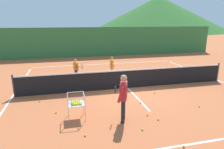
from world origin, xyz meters
TOP-DOWN VIEW (x-y plane):
  - ground_plane at (0.00, 0.00)m, footprint 120.00×120.00m
  - line_baseline_near at (0.00, -5.00)m, footprint 11.02×0.08m
  - line_baseline_far at (0.00, 5.99)m, footprint 11.02×0.08m
  - line_sideline_west at (-5.51, 0.00)m, footprint 0.08×10.99m
  - line_sideline_east at (5.51, 0.00)m, footprint 0.08×10.99m
  - line_service_center at (0.00, 0.00)m, footprint 0.08×5.62m
  - tennis_net at (0.00, 0.00)m, footprint 10.85×0.08m
  - instructor at (-1.22, -3.25)m, footprint 0.48×0.83m
  - student_0 at (-2.47, 2.16)m, footprint 0.55×0.51m
  - student_1 at (-0.40, 1.86)m, footprint 0.36×0.54m
  - ball_cart at (-2.78, -2.68)m, footprint 0.58×0.58m
  - tennis_ball_0 at (1.02, -1.05)m, footprint 0.07×0.07m
  - tennis_ball_1 at (-2.60, -3.90)m, footprint 0.07×0.07m
  - tennis_ball_3 at (-0.01, -3.51)m, footprint 0.07×0.07m
  - tennis_ball_4 at (-0.23, -3.10)m, footprint 0.07×0.07m
  - tennis_ball_5 at (-0.02, -5.08)m, footprint 0.07×0.07m
  - tennis_ball_6 at (-0.07, -1.99)m, footprint 0.07×0.07m
  - tennis_ball_7 at (-3.50, -2.13)m, footprint 0.07×0.07m
  - tennis_ball_8 at (-4.22, -0.84)m, footprint 0.07×0.07m
  - tennis_ball_9 at (2.09, -2.89)m, footprint 0.07×0.07m
  - tennis_ball_10 at (-0.80, -3.99)m, footprint 0.07×0.07m
  - windscreen_fence at (0.00, 9.58)m, footprint 24.25×0.08m
  - hill_0 at (27.56, 53.44)m, footprint 44.12×44.12m

SIDE VIEW (x-z plane):
  - ground_plane at x=0.00m, z-range 0.00..0.00m
  - line_baseline_near at x=0.00m, z-range 0.00..0.01m
  - line_baseline_far at x=0.00m, z-range 0.00..0.01m
  - line_sideline_west at x=-5.51m, z-range 0.00..0.01m
  - line_sideline_east at x=5.51m, z-range 0.00..0.01m
  - line_service_center at x=0.00m, z-range 0.00..0.01m
  - tennis_ball_0 at x=1.02m, z-range 0.00..0.07m
  - tennis_ball_1 at x=-2.60m, z-range 0.00..0.07m
  - tennis_ball_3 at x=-0.01m, z-range 0.00..0.07m
  - tennis_ball_4 at x=-0.23m, z-range 0.00..0.07m
  - tennis_ball_5 at x=-0.02m, z-range 0.00..0.07m
  - tennis_ball_6 at x=-0.07m, z-range 0.00..0.07m
  - tennis_ball_7 at x=-3.50m, z-range 0.00..0.07m
  - tennis_ball_8 at x=-4.22m, z-range 0.00..0.07m
  - tennis_ball_9 at x=2.09m, z-range 0.00..0.07m
  - tennis_ball_10 at x=-0.80m, z-range 0.00..0.07m
  - tennis_net at x=0.00m, z-range -0.03..1.02m
  - ball_cart at x=-2.78m, z-range 0.14..1.03m
  - student_0 at x=-2.47m, z-range 0.13..1.36m
  - student_1 at x=-0.40m, z-range 0.13..1.47m
  - instructor at x=-1.22m, z-range 0.17..1.82m
  - windscreen_fence at x=0.00m, z-range 0.00..2.76m
  - hill_0 at x=27.56m, z-range 0.00..11.00m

